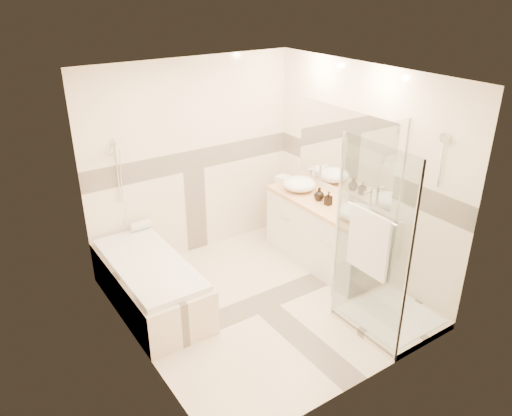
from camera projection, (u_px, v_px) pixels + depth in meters
room at (265, 199)px, 5.10m from camera, size 2.82×3.02×2.52m
bathtub at (150, 281)px, 5.43m from camera, size 0.75×1.70×0.56m
vanity at (322, 233)px, 6.21m from camera, size 0.58×1.62×0.85m
shower_enclosure at (383, 281)px, 5.07m from camera, size 0.96×0.93×2.04m
vessel_sink_near at (300, 184)px, 6.32m from camera, size 0.43×0.43×0.17m
vessel_sink_far at (355, 212)px, 5.58m from camera, size 0.41×0.41×0.16m
faucet_near at (313, 175)px, 6.41m from camera, size 0.11×0.03×0.27m
faucet_far at (369, 200)px, 5.65m from camera, size 0.12×0.03×0.30m
amenity_bottle_a at (328, 198)px, 5.92m from camera, size 0.08×0.08×0.17m
amenity_bottle_b at (319, 194)px, 6.04m from camera, size 0.14×0.14×0.16m
folded_towels at (287, 180)px, 6.55m from camera, size 0.23×0.31×0.09m
rolled_towel at (140, 225)px, 5.97m from camera, size 0.25×0.11×0.11m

